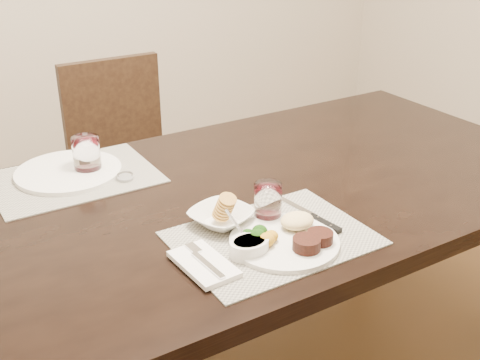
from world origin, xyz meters
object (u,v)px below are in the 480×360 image
chair_far (126,158)px  dinner_plate (289,238)px  wine_glass_near (268,203)px  steak_knife (317,219)px  cracker_bowl (221,216)px  far_plate (69,172)px

chair_far → dinner_plate: chair_far is taller
chair_far → wine_glass_near: (-0.04, -1.12, 0.29)m
steak_knife → cracker_bowl: cracker_bowl is taller
cracker_bowl → far_plate: bearing=115.5°
cracker_bowl → steak_knife: bearing=-28.7°
steak_knife → far_plate: bearing=118.7°
steak_knife → far_plate: size_ratio=0.78×
chair_far → far_plate: 0.75m
chair_far → cracker_bowl: 1.12m
dinner_plate → cracker_bowl: size_ratio=1.37×
dinner_plate → cracker_bowl: (-0.09, 0.17, 0.01)m
dinner_plate → wine_glass_near: bearing=76.8°
far_plate → dinner_plate: bearing=-63.6°
steak_knife → cracker_bowl: (-0.21, 0.12, 0.02)m
chair_far → wine_glass_near: 1.16m
cracker_bowl → wine_glass_near: size_ratio=1.98×
far_plate → wine_glass_near: bearing=-56.7°
cracker_bowl → chair_far: bearing=81.9°
steak_knife → wine_glass_near: bearing=134.2°
steak_knife → chair_far: bearing=85.2°
chair_far → steak_knife: chair_far is taller
chair_far → steak_knife: size_ratio=3.74×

